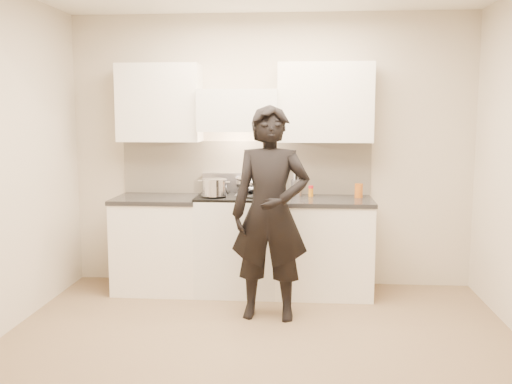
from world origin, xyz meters
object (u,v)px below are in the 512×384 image
wok (252,182)px  person (270,213)px  counter_right (323,246)px  utensil_crock (297,186)px  stove (238,243)px

wok → person: bearing=-75.4°
counter_right → wok: (-0.70, 0.14, 0.59)m
utensil_crock → person: person is taller
counter_right → wok: 0.93m
stove → counter_right: 0.83m
counter_right → person: size_ratio=0.51×
wok → person: 0.90m
stove → utensil_crock: 0.80m
stove → counter_right: (0.83, 0.00, -0.01)m
wok → utensil_crock: size_ratio=1.48×
wok → stove: bearing=-132.2°
utensil_crock → wok: bearing=-173.4°
counter_right → utensil_crock: utensil_crock is taller
wok → utensil_crock: wok is taller
stove → utensil_crock: (0.57, 0.19, 0.54)m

